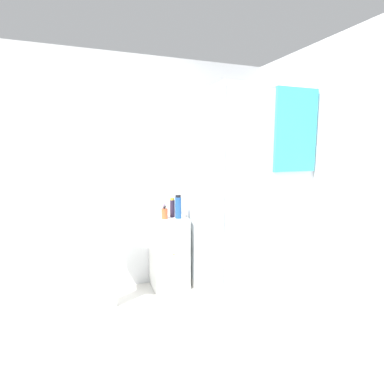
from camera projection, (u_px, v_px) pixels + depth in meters
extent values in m
cube|color=silver|center=(122.00, 175.00, 3.21)|extent=(6.40, 0.06, 2.50)
cube|color=silver|center=(384.00, 187.00, 2.24)|extent=(0.06, 6.40, 2.50)
cube|color=white|center=(240.00, 284.00, 3.33)|extent=(0.98, 0.98, 0.09)
cylinder|color=silver|center=(256.00, 187.00, 3.78)|extent=(0.04, 0.04, 2.09)
cylinder|color=silver|center=(186.00, 191.00, 3.45)|extent=(0.04, 0.04, 2.09)
cylinder|color=silver|center=(309.00, 199.00, 2.91)|extent=(0.04, 0.04, 2.09)
cylinder|color=silver|center=(223.00, 206.00, 2.58)|extent=(0.04, 0.04, 2.09)
cylinder|color=silver|center=(273.00, 86.00, 2.59)|extent=(0.94, 0.04, 0.04)
cylinder|color=silver|center=(224.00, 102.00, 3.46)|extent=(0.94, 0.04, 0.04)
cylinder|color=silver|center=(202.00, 92.00, 2.86)|extent=(0.04, 0.94, 0.04)
cylinder|color=silver|center=(283.00, 98.00, 3.19)|extent=(0.04, 0.94, 0.04)
cube|color=silver|center=(270.00, 200.00, 2.73)|extent=(0.91, 0.01, 1.96)
cube|color=silver|center=(200.00, 195.00, 3.00)|extent=(0.01, 0.91, 1.96)
cylinder|color=#B7BABF|center=(242.00, 203.00, 3.67)|extent=(0.02, 0.02, 1.57)
cylinder|color=#B7BABF|center=(246.00, 136.00, 3.50)|extent=(0.07, 0.07, 0.04)
cube|color=#38ADC6|center=(296.00, 130.00, 2.70)|extent=(0.44, 0.03, 0.74)
cube|color=white|center=(169.00, 252.00, 3.31)|extent=(0.38, 0.34, 0.79)
sphere|color=gold|center=(174.00, 254.00, 3.14)|extent=(0.02, 0.02, 0.02)
cylinder|color=white|center=(108.00, 272.00, 2.89)|extent=(0.16, 0.16, 0.71)
cylinder|color=white|center=(106.00, 229.00, 2.83)|extent=(0.48, 0.48, 0.15)
cylinder|color=#B7BABF|center=(104.00, 211.00, 2.96)|extent=(0.02, 0.02, 0.13)
cube|color=#B7BABF|center=(104.00, 206.00, 2.92)|extent=(0.02, 0.07, 0.02)
cylinder|color=#E5562D|center=(164.00, 214.00, 3.18)|extent=(0.07, 0.07, 0.11)
cylinder|color=black|center=(164.00, 208.00, 3.17)|extent=(0.02, 0.02, 0.02)
cube|color=black|center=(165.00, 207.00, 3.15)|extent=(0.02, 0.04, 0.01)
cylinder|color=#281E33|center=(172.00, 209.00, 3.25)|extent=(0.05, 0.05, 0.19)
cylinder|color=gold|center=(172.00, 199.00, 3.24)|extent=(0.04, 0.04, 0.02)
cylinder|color=#1E4C93|center=(178.00, 208.00, 3.19)|extent=(0.07, 0.07, 0.23)
cylinder|color=black|center=(178.00, 196.00, 3.17)|extent=(0.06, 0.06, 0.02)
cylinder|color=#B299C6|center=(163.00, 210.00, 3.28)|extent=(0.05, 0.05, 0.14)
cylinder|color=silver|center=(163.00, 203.00, 3.27)|extent=(0.02, 0.02, 0.02)
cube|color=silver|center=(164.00, 202.00, 3.26)|extent=(0.01, 0.03, 0.01)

